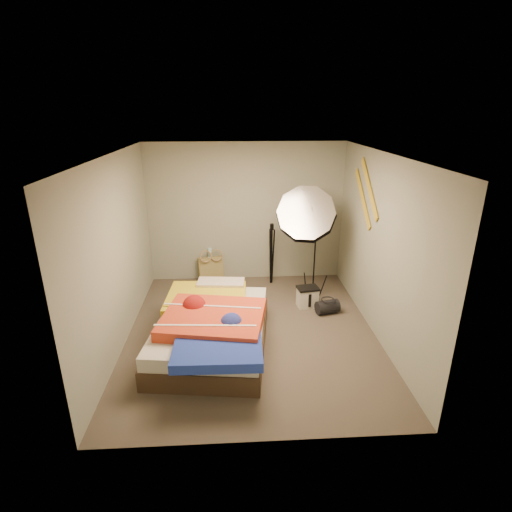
{
  "coord_description": "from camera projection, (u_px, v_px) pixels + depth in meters",
  "views": [
    {
      "loc": [
        -0.24,
        -4.98,
        3.04
      ],
      "look_at": [
        0.1,
        0.6,
        0.95
      ],
      "focal_mm": 28.0,
      "sensor_mm": 36.0,
      "label": 1
    }
  ],
  "objects": [
    {
      "name": "ceiling",
      "position": [
        251.0,
        154.0,
        4.86
      ],
      "size": [
        4.0,
        4.0,
        0.0
      ],
      "primitive_type": "plane",
      "rotation": [
        3.14,
        0.0,
        0.0
      ],
      "color": "silver",
      "rests_on": "wall_back"
    },
    {
      "name": "wall_left",
      "position": [
        117.0,
        254.0,
        5.2
      ],
      "size": [
        0.0,
        4.0,
        4.0
      ],
      "primitive_type": "plane",
      "rotation": [
        1.57,
        0.0,
        1.57
      ],
      "color": "gray",
      "rests_on": "floor"
    },
    {
      "name": "camera_case",
      "position": [
        307.0,
        298.0,
        6.44
      ],
      "size": [
        0.34,
        0.27,
        0.31
      ],
      "primitive_type": "cube",
      "rotation": [
        0.0,
        0.0,
        0.15
      ],
      "color": "silver",
      "rests_on": "floor"
    },
    {
      "name": "wall_right",
      "position": [
        380.0,
        248.0,
        5.4
      ],
      "size": [
        0.0,
        4.0,
        4.0
      ],
      "primitive_type": "plane",
      "rotation": [
        1.57,
        0.0,
        -1.57
      ],
      "color": "gray",
      "rests_on": "floor"
    },
    {
      "name": "floor",
      "position": [
        252.0,
        332.0,
        5.74
      ],
      "size": [
        4.0,
        4.0,
        0.0
      ],
      "primitive_type": "plane",
      "color": "brown",
      "rests_on": "ground"
    },
    {
      "name": "wall_back",
      "position": [
        246.0,
        213.0,
        7.17
      ],
      "size": [
        3.5,
        0.0,
        3.5
      ],
      "primitive_type": "plane",
      "rotation": [
        1.57,
        0.0,
        0.0
      ],
      "color": "gray",
      "rests_on": "floor"
    },
    {
      "name": "tote_bag",
      "position": [
        211.0,
        269.0,
        7.4
      ],
      "size": [
        0.49,
        0.32,
        0.46
      ],
      "primitive_type": "cube",
      "rotation": [
        -0.14,
        0.0,
        0.29
      ],
      "color": "tan",
      "rests_on": "floor"
    },
    {
      "name": "wall_stripe_lower",
      "position": [
        363.0,
        198.0,
        6.02
      ],
      "size": [
        0.02,
        0.91,
        0.78
      ],
      "primitive_type": "cube",
      "rotation": [
        0.7,
        0.0,
        0.0
      ],
      "color": "gold",
      "rests_on": "wall_right"
    },
    {
      "name": "bed",
      "position": [
        212.0,
        327.0,
        5.3
      ],
      "size": [
        1.63,
        2.25,
        0.59
      ],
      "color": "#423021",
      "rests_on": "floor"
    },
    {
      "name": "duffel_bag",
      "position": [
        327.0,
        307.0,
        6.24
      ],
      "size": [
        0.39,
        0.3,
        0.21
      ],
      "primitive_type": "cylinder",
      "rotation": [
        0.0,
        1.57,
        0.25
      ],
      "color": "black",
      "rests_on": "floor"
    },
    {
      "name": "camera_tripod",
      "position": [
        271.0,
        250.0,
        7.15
      ],
      "size": [
        0.06,
        0.06,
        1.13
      ],
      "color": "black",
      "rests_on": "floor"
    },
    {
      "name": "wall_front",
      "position": [
        263.0,
        329.0,
        3.43
      ],
      "size": [
        3.5,
        0.0,
        3.5
      ],
      "primitive_type": "plane",
      "rotation": [
        -1.57,
        0.0,
        0.0
      ],
      "color": "gray",
      "rests_on": "floor"
    },
    {
      "name": "photo_umbrella",
      "position": [
        306.0,
        215.0,
        6.3
      ],
      "size": [
        1.26,
        0.99,
        2.0
      ],
      "color": "black",
      "rests_on": "floor"
    },
    {
      "name": "wall_stripe_upper",
      "position": [
        369.0,
        188.0,
        5.71
      ],
      "size": [
        0.02,
        0.91,
        0.78
      ],
      "primitive_type": "cube",
      "rotation": [
        0.7,
        0.0,
        0.0
      ],
      "color": "gold",
      "rests_on": "wall_right"
    },
    {
      "name": "wrapping_roll",
      "position": [
        211.0,
        265.0,
        7.37
      ],
      "size": [
        0.12,
        0.19,
        0.63
      ],
      "primitive_type": "cylinder",
      "rotation": [
        -0.17,
        0.0,
        0.27
      ],
      "color": "#67BBCE",
      "rests_on": "floor"
    }
  ]
}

